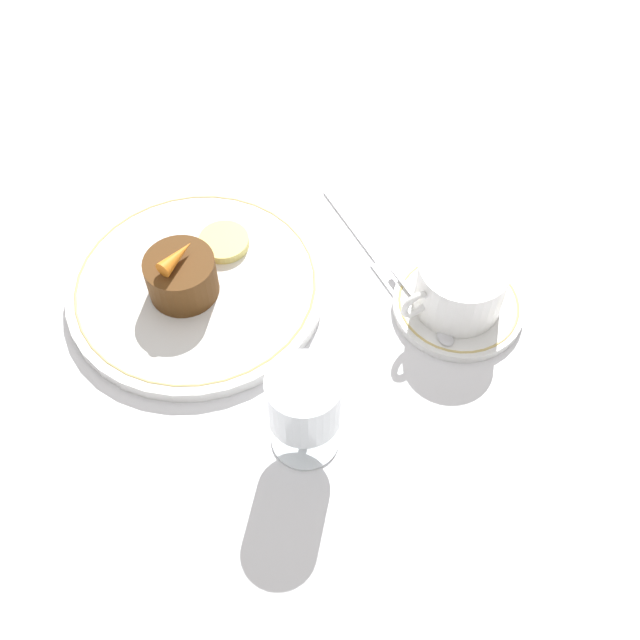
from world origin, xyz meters
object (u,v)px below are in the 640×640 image
object	(u,v)px
wine_glass	(304,403)
fork	(372,251)
coffee_cup	(460,284)
dessert_cake	(182,276)
dinner_plate	(197,286)

from	to	relation	value
wine_glass	fork	xyz separation A→B (m)	(-0.18, -0.17, -0.07)
coffee_cup	dessert_cake	bearing A→B (deg)	-32.25
dinner_plate	dessert_cake	xyz separation A→B (m)	(0.01, 0.00, 0.03)
wine_glass	dinner_plate	bearing A→B (deg)	-85.57
dinner_plate	fork	size ratio (longest dim) A/B	1.59
dinner_plate	coffee_cup	size ratio (longest dim) A/B	2.34
dessert_cake	fork	bearing A→B (deg)	168.01
coffee_cup	dessert_cake	world-z (taller)	coffee_cup
fork	dessert_cake	distance (m)	0.22
fork	dinner_plate	bearing A→B (deg)	-13.81
dinner_plate	fork	xyz separation A→B (m)	(-0.19, 0.05, -0.01)
wine_glass	dessert_cake	xyz separation A→B (m)	(0.03, -0.21, -0.03)
coffee_cup	wine_glass	size ratio (longest dim) A/B	1.11
wine_glass	dessert_cake	world-z (taller)	wine_glass
dinner_plate	wine_glass	bearing A→B (deg)	94.43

